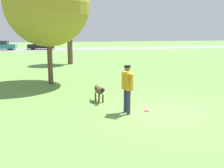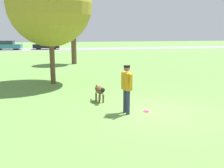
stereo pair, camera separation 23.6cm
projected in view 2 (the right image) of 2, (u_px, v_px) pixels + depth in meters
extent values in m
plane|color=#608C42|center=(156.00, 112.00, 9.41)|extent=(120.00, 120.00, 0.00)
cube|color=gray|center=(83.00, 49.00, 41.42)|extent=(120.00, 6.00, 0.01)
cylinder|color=#2D334C|center=(128.00, 102.00, 9.08)|extent=(0.16, 0.16, 0.86)
cylinder|color=#2D334C|center=(125.00, 101.00, 9.29)|extent=(0.16, 0.16, 0.86)
cube|color=#C68419|center=(127.00, 81.00, 9.04)|extent=(0.31, 0.47, 0.61)
cylinder|color=#C68419|center=(130.00, 82.00, 8.82)|extent=(0.13, 0.23, 0.61)
cylinder|color=#C68419|center=(124.00, 80.00, 9.26)|extent=(0.13, 0.23, 0.61)
sphere|color=brown|center=(127.00, 68.00, 8.95)|extent=(0.26, 0.26, 0.21)
cylinder|color=black|center=(127.00, 66.00, 8.94)|extent=(0.27, 0.27, 0.06)
ellipsoid|color=brown|center=(100.00, 90.00, 10.70)|extent=(0.42, 0.74, 0.30)
ellipsoid|color=black|center=(101.00, 92.00, 10.54)|extent=(0.24, 0.20, 0.17)
sphere|color=black|center=(103.00, 90.00, 10.31)|extent=(0.20, 0.20, 0.18)
cylinder|color=brown|center=(103.00, 99.00, 10.60)|extent=(0.08, 0.08, 0.34)
cylinder|color=brown|center=(99.00, 99.00, 10.54)|extent=(0.08, 0.08, 0.34)
cylinder|color=brown|center=(100.00, 96.00, 11.00)|extent=(0.08, 0.08, 0.34)
cylinder|color=brown|center=(96.00, 97.00, 10.94)|extent=(0.08, 0.08, 0.34)
cylinder|color=brown|center=(96.00, 87.00, 11.11)|extent=(0.09, 0.26, 0.23)
cylinder|color=#E52366|center=(146.00, 111.00, 9.46)|extent=(0.22, 0.22, 0.02)
torus|color=#E52366|center=(146.00, 111.00, 9.46)|extent=(0.22, 0.22, 0.02)
cylinder|color=brown|center=(52.00, 60.00, 14.22)|extent=(0.27, 0.27, 2.58)
sphere|color=olive|center=(50.00, 4.00, 13.63)|extent=(4.45, 4.45, 4.45)
cylinder|color=brown|center=(74.00, 43.00, 22.65)|extent=(0.44, 0.44, 3.56)
sphere|color=#38752D|center=(73.00, 10.00, 22.09)|extent=(2.73, 2.73, 2.73)
cube|color=teal|center=(8.00, 46.00, 39.48)|extent=(4.14, 1.96, 0.63)
cube|color=#232D38|center=(7.00, 42.00, 39.35)|extent=(2.18, 1.62, 0.53)
cylinder|color=black|center=(17.00, 47.00, 40.44)|extent=(0.65, 0.23, 0.64)
cylinder|color=black|center=(15.00, 48.00, 38.95)|extent=(0.65, 0.23, 0.64)
cylinder|color=black|center=(1.00, 48.00, 40.10)|extent=(0.65, 0.23, 0.64)
cube|color=black|center=(46.00, 46.00, 40.43)|extent=(4.00, 1.94, 0.58)
cube|color=#232D38|center=(46.00, 43.00, 40.31)|extent=(2.11, 1.60, 0.46)
cylinder|color=black|center=(55.00, 47.00, 41.37)|extent=(0.64, 0.23, 0.63)
cylinder|color=black|center=(54.00, 48.00, 39.90)|extent=(0.64, 0.23, 0.63)
cylinder|color=black|center=(39.00, 47.00, 41.04)|extent=(0.64, 0.23, 0.63)
cylinder|color=black|center=(38.00, 48.00, 39.57)|extent=(0.64, 0.23, 0.63)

